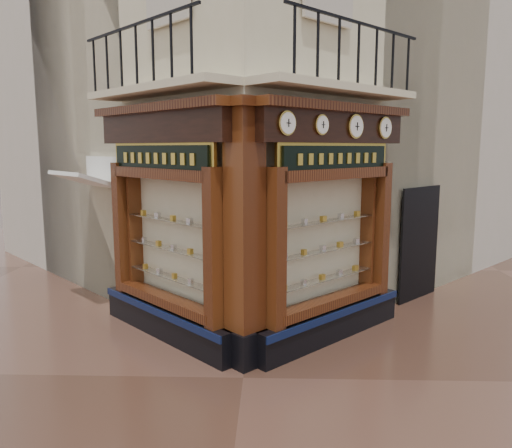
{
  "coord_description": "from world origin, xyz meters",
  "views": [
    {
      "loc": [
        0.4,
        -6.74,
        3.28
      ],
      "look_at": [
        0.12,
        2.0,
        1.93
      ],
      "focal_mm": 35.0,
      "sensor_mm": 36.0,
      "label": 1
    }
  ],
  "objects_px": {
    "clock_d": "(385,128)",
    "signboard_left": "(159,158)",
    "clock_b": "(322,125)",
    "awning": "(90,306)",
    "corner_pilaster": "(245,238)",
    "signboard_right": "(337,158)",
    "clock_c": "(356,126)",
    "clock_a": "(287,123)"
  },
  "relations": [
    {
      "from": "clock_d",
      "to": "signboard_left",
      "type": "relative_size",
      "value": 0.18
    },
    {
      "from": "clock_b",
      "to": "awning",
      "type": "bearing_deg",
      "value": 109.91
    },
    {
      "from": "corner_pilaster",
      "to": "awning",
      "type": "bearing_deg",
      "value": 96.65
    },
    {
      "from": "clock_d",
      "to": "signboard_right",
      "type": "distance_m",
      "value": 1.32
    },
    {
      "from": "clock_c",
      "to": "signboard_left",
      "type": "distance_m",
      "value": 3.28
    },
    {
      "from": "clock_b",
      "to": "clock_c",
      "type": "xyz_separation_m",
      "value": [
        0.62,
        0.62,
        0.0
      ]
    },
    {
      "from": "clock_d",
      "to": "clock_a",
      "type": "bearing_deg",
      "value": 180.0
    },
    {
      "from": "clock_b",
      "to": "clock_d",
      "type": "relative_size",
      "value": 0.81
    },
    {
      "from": "clock_c",
      "to": "signboard_right",
      "type": "relative_size",
      "value": 0.2
    },
    {
      "from": "clock_b",
      "to": "clock_c",
      "type": "height_order",
      "value": "clock_c"
    },
    {
      "from": "signboard_left",
      "to": "signboard_right",
      "type": "bearing_deg",
      "value": -135.0
    },
    {
      "from": "clock_b",
      "to": "signboard_left",
      "type": "xyz_separation_m",
      "value": [
        -2.62,
        0.46,
        -0.52
      ]
    },
    {
      "from": "clock_a",
      "to": "signboard_right",
      "type": "distance_m",
      "value": 1.42
    },
    {
      "from": "signboard_left",
      "to": "signboard_right",
      "type": "distance_m",
      "value": 2.92
    },
    {
      "from": "clock_a",
      "to": "clock_c",
      "type": "bearing_deg",
      "value": -0.0
    },
    {
      "from": "clock_d",
      "to": "signboard_left",
      "type": "xyz_separation_m",
      "value": [
        -3.85,
        -0.77,
        -0.52
      ]
    },
    {
      "from": "clock_a",
      "to": "awning",
      "type": "bearing_deg",
      "value": 101.21
    },
    {
      "from": "signboard_left",
      "to": "signboard_right",
      "type": "height_order",
      "value": "signboard_left"
    },
    {
      "from": "clock_a",
      "to": "signboard_right",
      "type": "height_order",
      "value": "clock_a"
    },
    {
      "from": "clock_a",
      "to": "awning",
      "type": "relative_size",
      "value": 0.24
    },
    {
      "from": "clock_a",
      "to": "signboard_right",
      "type": "xyz_separation_m",
      "value": [
        0.85,
        1.01,
        -0.52
      ]
    },
    {
      "from": "clock_a",
      "to": "clock_c",
      "type": "distance_m",
      "value": 1.65
    },
    {
      "from": "clock_b",
      "to": "signboard_right",
      "type": "xyz_separation_m",
      "value": [
        0.31,
        0.46,
        -0.52
      ]
    },
    {
      "from": "clock_d",
      "to": "awning",
      "type": "bearing_deg",
      "value": 126.25
    },
    {
      "from": "awning",
      "to": "corner_pilaster",
      "type": "bearing_deg",
      "value": -173.35
    },
    {
      "from": "clock_d",
      "to": "clock_c",
      "type": "bearing_deg",
      "value": -180.0
    },
    {
      "from": "clock_b",
      "to": "clock_d",
      "type": "xyz_separation_m",
      "value": [
        1.24,
        1.24,
        -0.0
      ]
    },
    {
      "from": "clock_b",
      "to": "signboard_left",
      "type": "bearing_deg",
      "value": 124.99
    },
    {
      "from": "signboard_left",
      "to": "clock_d",
      "type": "bearing_deg",
      "value": -123.63
    },
    {
      "from": "awning",
      "to": "signboard_left",
      "type": "distance_m",
      "value": 4.01
    },
    {
      "from": "signboard_left",
      "to": "clock_a",
      "type": "bearing_deg",
      "value": -160.97
    },
    {
      "from": "signboard_right",
      "to": "clock_d",
      "type": "bearing_deg",
      "value": -5.24
    },
    {
      "from": "signboard_left",
      "to": "awning",
      "type": "bearing_deg",
      "value": 4.14
    },
    {
      "from": "clock_a",
      "to": "signboard_right",
      "type": "bearing_deg",
      "value": 4.8
    },
    {
      "from": "corner_pilaster",
      "to": "clock_d",
      "type": "xyz_separation_m",
      "value": [
        2.39,
        1.79,
        1.67
      ]
    },
    {
      "from": "corner_pilaster",
      "to": "clock_a",
      "type": "height_order",
      "value": "corner_pilaster"
    },
    {
      "from": "clock_d",
      "to": "awning",
      "type": "distance_m",
      "value": 6.88
    },
    {
      "from": "corner_pilaster",
      "to": "clock_d",
      "type": "relative_size",
      "value": 10.3
    },
    {
      "from": "clock_a",
      "to": "signboard_left",
      "type": "height_order",
      "value": "clock_a"
    },
    {
      "from": "clock_b",
      "to": "clock_c",
      "type": "relative_size",
      "value": 0.79
    },
    {
      "from": "corner_pilaster",
      "to": "signboard_right",
      "type": "bearing_deg",
      "value": -10.25
    },
    {
      "from": "corner_pilaster",
      "to": "signboard_right",
      "type": "xyz_separation_m",
      "value": [
        1.46,
        1.01,
        1.15
      ]
    }
  ]
}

